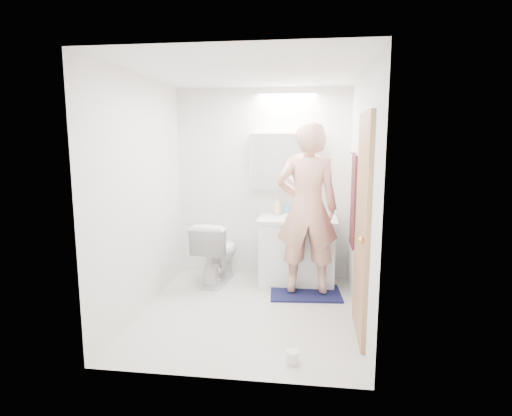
% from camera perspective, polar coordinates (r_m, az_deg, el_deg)
% --- Properties ---
extents(floor, '(2.50, 2.50, 0.00)m').
position_cam_1_polar(floor, '(4.50, -1.08, -13.82)').
color(floor, silver).
rests_on(floor, ground).
extents(ceiling, '(2.50, 2.50, 0.00)m').
position_cam_1_polar(ceiling, '(4.19, -1.19, 17.99)').
color(ceiling, white).
rests_on(ceiling, floor).
extents(wall_back, '(2.50, 0.00, 2.50)m').
position_cam_1_polar(wall_back, '(5.41, 0.88, 3.29)').
color(wall_back, white).
rests_on(wall_back, floor).
extents(wall_front, '(2.50, 0.00, 2.50)m').
position_cam_1_polar(wall_front, '(2.97, -4.80, -1.80)').
color(wall_front, white).
rests_on(wall_front, floor).
extents(wall_left, '(0.00, 2.50, 2.50)m').
position_cam_1_polar(wall_left, '(4.48, -15.19, 1.69)').
color(wall_left, white).
rests_on(wall_left, floor).
extents(wall_right, '(0.00, 2.50, 2.50)m').
position_cam_1_polar(wall_right, '(4.16, 14.03, 1.17)').
color(wall_right, white).
rests_on(wall_right, floor).
extents(vanity_cabinet, '(0.90, 0.55, 0.78)m').
position_cam_1_polar(vanity_cabinet, '(5.24, 5.55, -5.96)').
color(vanity_cabinet, white).
rests_on(vanity_cabinet, floor).
extents(countertop, '(0.95, 0.58, 0.04)m').
position_cam_1_polar(countertop, '(5.15, 5.62, -1.56)').
color(countertop, white).
rests_on(countertop, vanity_cabinet).
extents(sink_basin, '(0.36, 0.36, 0.03)m').
position_cam_1_polar(sink_basin, '(5.17, 5.64, -1.11)').
color(sink_basin, white).
rests_on(sink_basin, countertop).
extents(faucet, '(0.02, 0.02, 0.16)m').
position_cam_1_polar(faucet, '(5.35, 5.72, -0.06)').
color(faucet, silver).
rests_on(faucet, countertop).
extents(medicine_cabinet, '(0.88, 0.14, 0.70)m').
position_cam_1_polar(medicine_cabinet, '(5.28, 4.04, 6.39)').
color(medicine_cabinet, white).
rests_on(medicine_cabinet, wall_back).
extents(mirror_panel, '(0.84, 0.01, 0.66)m').
position_cam_1_polar(mirror_panel, '(5.21, 3.99, 6.35)').
color(mirror_panel, silver).
rests_on(mirror_panel, medicine_cabinet).
extents(toilet, '(0.53, 0.81, 0.78)m').
position_cam_1_polar(toilet, '(5.26, -5.32, -5.93)').
color(toilet, white).
rests_on(toilet, floor).
extents(bath_rug, '(0.84, 0.62, 0.02)m').
position_cam_1_polar(bath_rug, '(4.99, 6.70, -11.35)').
color(bath_rug, '#151A43').
rests_on(bath_rug, floor).
extents(person, '(0.73, 0.51, 1.91)m').
position_cam_1_polar(person, '(4.74, 6.93, -0.08)').
color(person, '#E1A187').
rests_on(person, bath_rug).
extents(door, '(0.04, 0.80, 2.00)m').
position_cam_1_polar(door, '(3.85, 14.18, -2.51)').
color(door, tan).
rests_on(door, wall_right).
extents(door_knob, '(0.06, 0.06, 0.06)m').
position_cam_1_polar(door_knob, '(3.56, 14.05, -4.27)').
color(door_knob, gold).
rests_on(door_knob, door).
extents(towel, '(0.02, 0.42, 1.00)m').
position_cam_1_polar(towel, '(4.71, 12.99, 0.92)').
color(towel, black).
rests_on(towel, wall_right).
extents(towel_hook, '(0.07, 0.02, 0.02)m').
position_cam_1_polar(towel_hook, '(4.66, 13.06, 7.26)').
color(towel_hook, silver).
rests_on(towel_hook, wall_right).
extents(soap_bottle_a, '(0.13, 0.13, 0.23)m').
position_cam_1_polar(soap_bottle_a, '(5.29, 2.92, 0.27)').
color(soap_bottle_a, beige).
rests_on(soap_bottle_a, countertop).
extents(soap_bottle_b, '(0.10, 0.10, 0.16)m').
position_cam_1_polar(soap_bottle_b, '(5.32, 4.34, -0.08)').
color(soap_bottle_b, '#60A2CE').
rests_on(soap_bottle_b, countertop).
extents(toothbrush_cup, '(0.10, 0.10, 0.08)m').
position_cam_1_polar(toothbrush_cup, '(5.30, 8.12, -0.63)').
color(toothbrush_cup, '#3C5CB4').
rests_on(toothbrush_cup, countertop).
extents(toilet_paper_roll, '(0.11, 0.11, 0.10)m').
position_cam_1_polar(toilet_paper_roll, '(3.58, 4.98, -19.42)').
color(toilet_paper_roll, white).
rests_on(toilet_paper_roll, floor).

